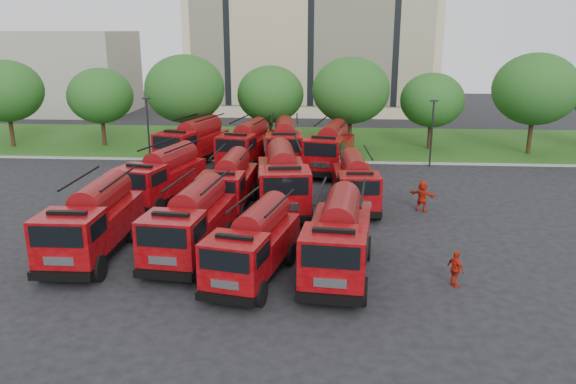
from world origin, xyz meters
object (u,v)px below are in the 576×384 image
fire_truck_4 (163,176)px  fire_truck_9 (247,145)px  firefighter_3 (332,252)px  firefighter_5 (421,211)px  fire_truck_0 (93,221)px  fire_truck_8 (193,142)px  fire_truck_6 (282,179)px  firefighter_4 (202,218)px  fire_truck_2 (254,244)px  firefighter_2 (454,286)px  fire_truck_5 (230,183)px  fire_truck_7 (355,182)px  fire_truck_3 (338,238)px  fire_truck_11 (330,148)px  firefighter_1 (242,285)px  fire_truck_1 (191,223)px  fire_truck_10 (284,144)px  firefighter_0 (240,293)px

fire_truck_4 → fire_truck_9: fire_truck_9 is taller
firefighter_3 → firefighter_5: (5.22, 6.64, 0.00)m
fire_truck_0 → fire_truck_8: (0.27, 18.65, 0.05)m
fire_truck_8 → fire_truck_9: fire_truck_8 is taller
fire_truck_6 → firefighter_4: 5.12m
fire_truck_2 → fire_truck_4: (-6.93, 10.44, 0.12)m
firefighter_2 → firefighter_4: size_ratio=1.01×
fire_truck_5 → fire_truck_7: (7.34, 0.89, -0.07)m
fire_truck_3 → fire_truck_4: fire_truck_3 is taller
fire_truck_4 → fire_truck_11: bearing=54.7°
fire_truck_11 → firefighter_1: size_ratio=4.15×
fire_truck_1 → firefighter_5: size_ratio=4.06×
fire_truck_9 → fire_truck_11: 6.46m
fire_truck_4 → fire_truck_11: 13.32m
fire_truck_5 → fire_truck_6: (3.09, 0.10, 0.24)m
fire_truck_4 → fire_truck_6: size_ratio=0.92×
fire_truck_0 → fire_truck_11: fire_truck_11 is taller
fire_truck_0 → fire_truck_7: bearing=33.9°
fire_truck_5 → firefighter_5: 11.32m
fire_truck_11 → firefighter_5: bearing=-49.7°
firefighter_1 → fire_truck_4: bearing=118.5°
fire_truck_4 → fire_truck_1: bearing=-51.4°
firefighter_3 → fire_truck_6: bearing=-109.1°
fire_truck_7 → firefighter_5: bearing=-12.1°
firefighter_2 → firefighter_3: bearing=26.0°
fire_truck_5 → firefighter_3: (5.98, -6.35, -1.58)m
fire_truck_1 → fire_truck_10: size_ratio=0.94×
fire_truck_9 → firefighter_2: fire_truck_9 is taller
fire_truck_10 → firefighter_2: 22.19m
fire_truck_4 → firefighter_3: (10.25, -7.37, -1.64)m
fire_truck_0 → fire_truck_4: (0.76, 8.60, -0.06)m
fire_truck_0 → firefighter_1: 7.91m
fire_truck_7 → firefighter_3: bearing=-103.8°
firefighter_5 → fire_truck_3: bearing=93.2°
firefighter_5 → fire_truck_7: bearing=23.0°
fire_truck_2 → firefighter_4: (-3.93, 7.56, -1.52)m
fire_truck_1 → fire_truck_8: bearing=108.8°
firefighter_0 → firefighter_2: size_ratio=1.25×
fire_truck_3 → firefighter_5: (5.02, 9.17, -1.67)m
fire_truck_2 → fire_truck_7: size_ratio=1.04×
fire_truck_1 → fire_truck_0: bearing=-170.4°
fire_truck_0 → fire_truck_6: size_ratio=0.91×
fire_truck_4 → fire_truck_6: 7.42m
fire_truck_0 → firefighter_2: size_ratio=4.84×
fire_truck_7 → firefighter_1: size_ratio=3.52×
fire_truck_1 → fire_truck_6: 8.23m
fire_truck_3 → firefighter_0: (-3.93, -2.07, -1.67)m
fire_truck_9 → fire_truck_5: bearing=-77.0°
fire_truck_5 → fire_truck_9: 10.72m
fire_truck_5 → firefighter_0: 11.30m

